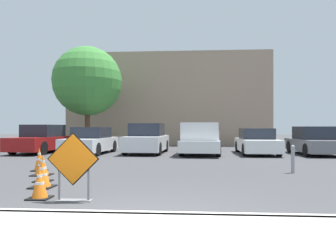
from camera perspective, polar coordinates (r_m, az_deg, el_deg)
The scene contains 18 objects.
ground_plane at distance 14.92m, azimuth 1.68°, elevation -5.60°, with size 96.00×96.00×0.00m, color #3D3D3F.
sidewalk_strip at distance 3.88m, azimuth -5.50°, elevation -20.43°, with size 24.24×2.50×0.14m.
curb_lip at distance 5.06m, azimuth -3.07°, elevation -15.58°, with size 24.24×0.20×0.14m.
road_closed_sign at distance 6.50m, azimuth -16.17°, elevation -6.55°, with size 1.01×0.20×1.31m.
traffic_cone_nearest at distance 7.00m, azimuth -21.45°, elevation -9.35°, with size 0.42×0.42×0.61m.
traffic_cone_second at distance 8.25m, azimuth -21.03°, elevation -8.00°, with size 0.51×0.51×0.59m.
traffic_cone_third at distance 9.11m, azimuth -20.93°, elevation -6.89°, with size 0.41×0.41×0.71m.
traffic_cone_fourth at distance 10.28m, azimuth -21.13°, elevation -6.43°, with size 0.52×0.52×0.60m.
traffic_cone_fifth at distance 11.32m, azimuth -21.49°, elevation -5.47°, with size 0.41×0.41×0.75m.
parked_car_nearest at distance 19.27m, azimuth -20.99°, elevation -2.25°, with size 2.10×4.77×1.54m.
parked_car_second at distance 17.73m, azimuth -13.24°, elevation -2.62°, with size 1.98×4.54×1.40m.
parked_car_third at distance 17.59m, azimuth -3.72°, elevation -2.40°, with size 2.12×4.24×1.60m.
pickup_truck at distance 17.06m, azimuth 5.70°, elevation -2.43°, with size 2.25×5.65×1.62m.
parked_car_fourth at distance 17.64m, azimuth 15.18°, elevation -2.74°, with size 1.87×4.21×1.34m.
parked_car_fifth at distance 18.33m, azimuth 24.14°, elevation -2.52°, with size 1.92×4.14×1.44m.
bollard_nearest at distance 10.76m, azimuth 20.92°, elevation -5.26°, with size 0.12×0.12×0.86m.
building_facade_backdrop at distance 27.15m, azimuth 0.24°, elevation 4.39°, with size 15.67×5.00×7.13m.
street_tree_behind_lot at distance 22.11m, azimuth -13.86°, elevation 7.56°, with size 4.47×4.47×6.63m.
Camera 1 is at (0.60, -4.84, 1.41)m, focal length 35.00 mm.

